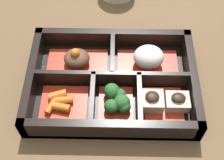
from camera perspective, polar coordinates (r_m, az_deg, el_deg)
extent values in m
plane|color=brown|center=(0.59, 0.00, -1.36)|extent=(3.00, 3.00, 0.00)
cube|color=black|center=(0.59, 0.00, -1.10)|extent=(0.31, 0.21, 0.01)
cube|color=black|center=(0.52, -0.20, -9.10)|extent=(0.31, 0.01, 0.05)
cube|color=black|center=(0.63, 0.17, 7.42)|extent=(0.31, 0.01, 0.05)
cube|color=black|center=(0.59, -14.25, 0.17)|extent=(0.01, 0.21, 0.05)
cube|color=black|center=(0.59, 14.32, -0.25)|extent=(0.01, 0.21, 0.05)
cube|color=black|center=(0.57, 0.00, 0.13)|extent=(0.28, 0.01, 0.05)
cube|color=black|center=(0.55, -3.54, -3.90)|extent=(0.01, 0.09, 0.05)
cube|color=black|center=(0.55, 4.93, -4.02)|extent=(0.01, 0.09, 0.05)
cube|color=black|center=(0.60, 0.08, 3.70)|extent=(0.01, 0.09, 0.05)
cube|color=#B22D19|center=(0.61, -6.33, 3.01)|extent=(0.12, 0.07, 0.01)
ellipsoid|color=brown|center=(0.60, -6.47, 3.97)|extent=(0.05, 0.04, 0.03)
sphere|color=#D1661E|center=(0.59, -6.77, 4.95)|extent=(0.02, 0.02, 0.02)
cube|color=#B22D19|center=(0.61, 6.50, 2.83)|extent=(0.12, 0.07, 0.01)
ellipsoid|color=silver|center=(0.59, 6.71, 4.20)|extent=(0.06, 0.05, 0.04)
cube|color=#B22D19|center=(0.57, -8.73, -4.29)|extent=(0.08, 0.07, 0.01)
cylinder|color=#D1661E|center=(0.56, -8.81, -3.65)|extent=(0.03, 0.02, 0.01)
cylinder|color=#D1661E|center=(0.57, -9.94, -2.74)|extent=(0.03, 0.02, 0.01)
cylinder|color=#D1661E|center=(0.55, -9.28, -4.94)|extent=(0.03, 0.02, 0.01)
cylinder|color=#D1661E|center=(0.56, -10.69, -4.14)|extent=(0.03, 0.05, 0.01)
cube|color=#B22D19|center=(0.56, 0.68, -4.49)|extent=(0.06, 0.07, 0.01)
sphere|color=#265B28|center=(0.55, 1.48, -2.71)|extent=(0.02, 0.02, 0.02)
sphere|color=#265B28|center=(0.54, 2.19, -4.89)|extent=(0.02, 0.02, 0.02)
sphere|color=#265B28|center=(0.54, 1.82, -4.16)|extent=(0.03, 0.03, 0.03)
sphere|color=#265B28|center=(0.55, -0.36, -2.02)|extent=(0.03, 0.03, 0.03)
sphere|color=#265B28|center=(0.54, -0.29, -4.85)|extent=(0.03, 0.03, 0.03)
cube|color=#B22D19|center=(0.57, 9.35, -4.57)|extent=(0.07, 0.07, 0.01)
cube|color=beige|center=(0.55, 7.23, -3.84)|extent=(0.04, 0.04, 0.02)
ellipsoid|color=black|center=(0.54, 7.40, -3.02)|extent=(0.02, 0.02, 0.01)
cube|color=beige|center=(0.56, 11.82, -3.93)|extent=(0.04, 0.03, 0.02)
ellipsoid|color=black|center=(0.55, 12.07, -3.18)|extent=(0.02, 0.02, 0.01)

